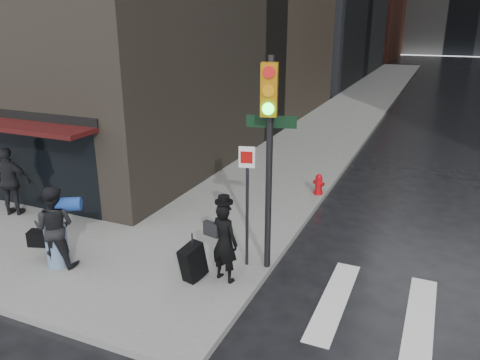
# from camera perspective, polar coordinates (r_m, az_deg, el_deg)

# --- Properties ---
(ground) EXTENTS (140.00, 140.00, 0.00)m
(ground) POSITION_cam_1_polar(r_m,az_deg,el_deg) (10.11, -10.18, -12.68)
(ground) COLOR black
(ground) RESTS_ON ground
(sidewalk_left) EXTENTS (4.00, 50.00, 0.15)m
(sidewalk_left) POSITION_cam_1_polar(r_m,az_deg,el_deg) (34.80, 15.27, 9.84)
(sidewalk_left) COLOR slate
(sidewalk_left) RESTS_ON ground
(man_overcoat) EXTENTS (1.16, 0.89, 1.89)m
(man_overcoat) POSITION_cam_1_polar(r_m,az_deg,el_deg) (9.55, -2.72, -7.91)
(man_overcoat) COLOR black
(man_overcoat) RESTS_ON ground
(man_jeans) EXTENTS (1.32, 0.95, 1.82)m
(man_jeans) POSITION_cam_1_polar(r_m,az_deg,el_deg) (10.79, -21.71, -5.31)
(man_jeans) COLOR black
(man_jeans) RESTS_ON ground
(man_greycoat) EXTENTS (1.20, 0.80, 1.89)m
(man_greycoat) POSITION_cam_1_polar(r_m,az_deg,el_deg) (14.07, -26.19, -0.19)
(man_greycoat) COLOR black
(man_greycoat) RESTS_ON ground
(traffic_light) EXTENTS (1.09, 0.61, 4.47)m
(traffic_light) POSITION_cam_1_polar(r_m,az_deg,el_deg) (9.24, 3.33, 5.06)
(traffic_light) COLOR black
(traffic_light) RESTS_ON ground
(fire_hydrant) EXTENTS (0.38, 0.28, 0.65)m
(fire_hydrant) POSITION_cam_1_polar(r_m,az_deg,el_deg) (14.52, 9.56, -0.62)
(fire_hydrant) COLOR #AF0A11
(fire_hydrant) RESTS_ON ground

